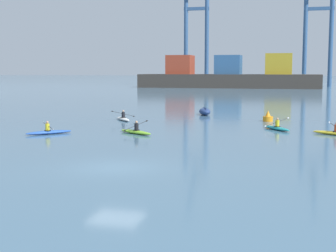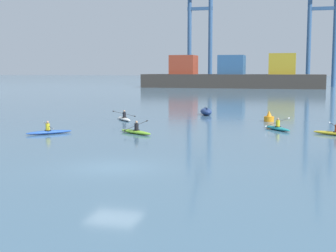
% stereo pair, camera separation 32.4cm
% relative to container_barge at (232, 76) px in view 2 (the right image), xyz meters
% --- Properties ---
extents(ground_plane, '(800.00, 800.00, 0.00)m').
position_rel_container_barge_xyz_m(ground_plane, '(8.46, -107.09, -3.04)').
color(ground_plane, '#476B84').
extents(container_barge, '(46.81, 9.75, 8.79)m').
position_rel_container_barge_xyz_m(container_barge, '(0.00, 0.00, 0.00)').
color(container_barge, '#38332D').
rests_on(container_barge, ground).
extents(gantry_crane_west, '(7.45, 16.98, 36.71)m').
position_rel_container_barge_xyz_m(gantry_crane_west, '(-11.59, 14.83, 14.85)').
color(gantry_crane_west, '#335684').
rests_on(gantry_crane_west, ground).
extents(gantry_crane_west_mid, '(8.08, 17.23, 33.90)m').
position_rel_container_barge_xyz_m(gantry_crane_west_mid, '(22.77, 14.66, 14.06)').
color(gantry_crane_west_mid, '#335684').
rests_on(gantry_crane_west_mid, ground).
extents(capsized_dinghy, '(1.92, 2.82, 0.76)m').
position_rel_container_barge_xyz_m(capsized_dinghy, '(7.73, -78.93, -2.69)').
color(capsized_dinghy, navy).
rests_on(capsized_dinghy, ground).
extents(channel_buoy, '(0.90, 0.90, 1.00)m').
position_rel_container_barge_xyz_m(channel_buoy, '(14.37, -83.79, -2.68)').
color(channel_buoy, orange).
rests_on(channel_buoy, ground).
extents(kayak_white, '(2.51, 3.09, 0.95)m').
position_rel_container_barge_xyz_m(kayak_white, '(1.42, -86.22, -2.87)').
color(kayak_white, silver).
rests_on(kayak_white, ground).
extents(kayak_yellow, '(3.23, 2.25, 1.07)m').
position_rel_container_barge_xyz_m(kayak_yellow, '(19.49, -92.24, -2.87)').
color(kayak_yellow, yellow).
rests_on(kayak_yellow, ground).
extents(kayak_lime, '(3.17, 2.38, 0.96)m').
position_rel_container_barge_xyz_m(kayak_lime, '(5.52, -95.06, -2.87)').
color(kayak_lime, '#7ABC2D').
rests_on(kayak_lime, ground).
extents(kayak_blue, '(2.78, 2.87, 0.95)m').
position_rel_container_barge_xyz_m(kayak_blue, '(-0.50, -96.79, -2.87)').
color(kayak_blue, '#2856B2').
rests_on(kayak_blue, ground).
extents(kayak_teal, '(2.44, 3.13, 0.97)m').
position_rel_container_barge_xyz_m(kayak_teal, '(15.35, -90.14, -2.87)').
color(kayak_teal, teal).
rests_on(kayak_teal, ground).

